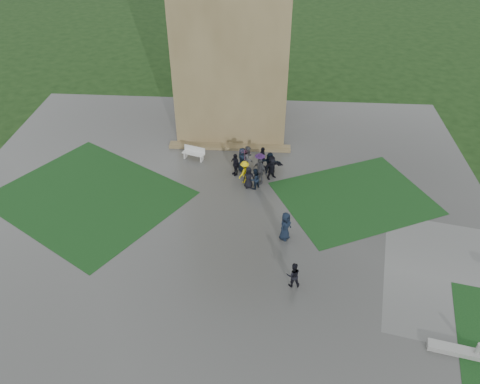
# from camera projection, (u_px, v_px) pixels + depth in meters

# --- Properties ---
(ground) EXTENTS (120.00, 120.00, 0.00)m
(ground) POSITION_uv_depth(u_px,v_px,m) (214.00, 246.00, 26.30)
(ground) COLOR black
(plaza) EXTENTS (34.00, 34.00, 0.02)m
(plaza) POSITION_uv_depth(u_px,v_px,m) (217.00, 223.00, 27.90)
(plaza) COLOR #3A3A37
(plaza) RESTS_ON ground
(lawn_inset_left) EXTENTS (14.10, 13.46, 0.01)m
(lawn_inset_left) POSITION_uv_depth(u_px,v_px,m) (89.00, 196.00, 29.95)
(lawn_inset_left) COLOR black
(lawn_inset_left) RESTS_ON plaza
(lawn_inset_right) EXTENTS (11.12, 10.15, 0.01)m
(lawn_inset_right) POSITION_uv_depth(u_px,v_px,m) (355.00, 198.00, 29.83)
(lawn_inset_right) COLOR black
(lawn_inset_right) RESTS_ON plaza
(tower) EXTENTS (8.00, 8.00, 18.00)m
(tower) POSITION_uv_depth(u_px,v_px,m) (233.00, 6.00, 32.97)
(tower) COLOR brown
(tower) RESTS_ON ground
(tower_plinth) EXTENTS (9.00, 0.80, 0.22)m
(tower_plinth) POSITION_uv_depth(u_px,v_px,m) (230.00, 147.00, 34.72)
(tower_plinth) COLOR brown
(tower_plinth) RESTS_ON plaza
(bench) EXTENTS (1.69, 0.97, 0.94)m
(bench) POSITION_uv_depth(u_px,v_px,m) (194.00, 153.00, 33.31)
(bench) COLOR silver
(bench) RESTS_ON plaza
(visitor_cluster) EXTENTS (3.77, 3.34, 2.48)m
(visitor_cluster) POSITION_uv_depth(u_px,v_px,m) (256.00, 165.00, 31.19)
(visitor_cluster) COLOR black
(visitor_cluster) RESTS_ON plaza
(pedestrian_mid) EXTENTS (0.98, 1.06, 1.79)m
(pedestrian_mid) POSITION_uv_depth(u_px,v_px,m) (285.00, 226.00, 26.25)
(pedestrian_mid) COLOR black
(pedestrian_mid) RESTS_ON plaza
(pedestrian_near) EXTENTS (0.77, 0.50, 1.48)m
(pedestrian_near) POSITION_uv_depth(u_px,v_px,m) (293.00, 275.00, 23.48)
(pedestrian_near) COLOR black
(pedestrian_near) RESTS_ON plaza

